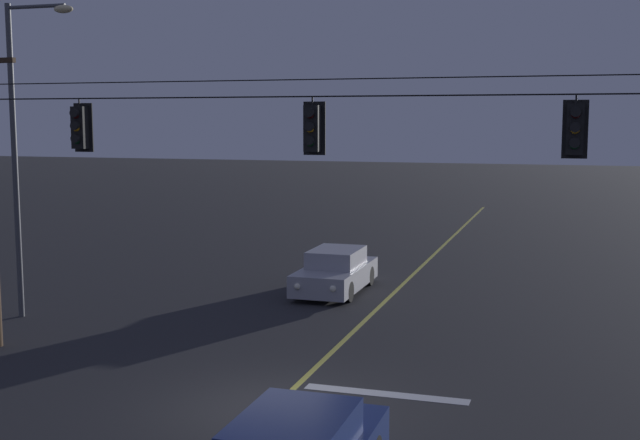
{
  "coord_description": "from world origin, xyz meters",
  "views": [
    {
      "loc": [
        5.39,
        -14.16,
        5.55
      ],
      "look_at": [
        0.0,
        3.13,
        3.31
      ],
      "focal_mm": 45.78,
      "sensor_mm": 36.0,
      "label": 1
    }
  ],
  "objects_px": {
    "traffic_light_leftmost": "(80,127)",
    "traffic_light_centre": "(575,129)",
    "traffic_light_left_inner": "(312,128)",
    "street_lamp_corner": "(22,134)",
    "car_oncoming_lead": "(335,272)"
  },
  "relations": [
    {
      "from": "traffic_light_leftmost",
      "to": "traffic_light_centre",
      "type": "height_order",
      "value": "same"
    },
    {
      "from": "street_lamp_corner",
      "to": "traffic_light_centre",
      "type": "bearing_deg",
      "value": -10.88
    },
    {
      "from": "traffic_light_leftmost",
      "to": "traffic_light_centre",
      "type": "relative_size",
      "value": 1.0
    },
    {
      "from": "traffic_light_left_inner",
      "to": "traffic_light_leftmost",
      "type": "bearing_deg",
      "value": 180.0
    },
    {
      "from": "traffic_light_leftmost",
      "to": "car_oncoming_lead",
      "type": "distance_m",
      "value": 10.5
    },
    {
      "from": "traffic_light_leftmost",
      "to": "street_lamp_corner",
      "type": "relative_size",
      "value": 0.14
    },
    {
      "from": "traffic_light_centre",
      "to": "traffic_light_left_inner",
      "type": "bearing_deg",
      "value": 180.0
    },
    {
      "from": "traffic_light_leftmost",
      "to": "street_lamp_corner",
      "type": "height_order",
      "value": "street_lamp_corner"
    },
    {
      "from": "traffic_light_leftmost",
      "to": "traffic_light_centre",
      "type": "xyz_separation_m",
      "value": [
        10.83,
        0.0,
        0.0
      ]
    },
    {
      "from": "traffic_light_left_inner",
      "to": "street_lamp_corner",
      "type": "distance_m",
      "value": 9.68
    },
    {
      "from": "traffic_light_left_inner",
      "to": "car_oncoming_lead",
      "type": "relative_size",
      "value": 0.28
    },
    {
      "from": "traffic_light_centre",
      "to": "street_lamp_corner",
      "type": "xyz_separation_m",
      "value": [
        -14.51,
        2.79,
        -0.21
      ]
    },
    {
      "from": "traffic_light_leftmost",
      "to": "traffic_light_centre",
      "type": "distance_m",
      "value": 10.83
    },
    {
      "from": "traffic_light_left_inner",
      "to": "traffic_light_centre",
      "type": "height_order",
      "value": "same"
    },
    {
      "from": "traffic_light_leftmost",
      "to": "car_oncoming_lead",
      "type": "bearing_deg",
      "value": 67.49
    }
  ]
}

